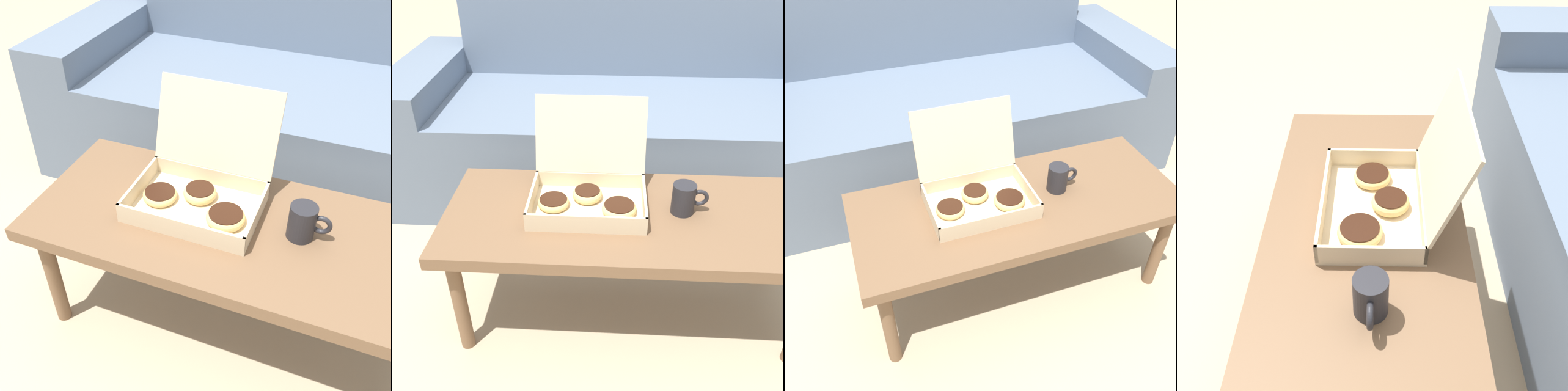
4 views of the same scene
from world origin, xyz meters
The scene contains 5 objects.
ground_plane centered at (0.00, 0.00, 0.00)m, with size 12.00×12.00×0.00m, color tan.
couch centered at (0.00, 0.85, 0.31)m, with size 2.12×0.90×0.92m.
coffee_table centered at (0.00, -0.09, 0.37)m, with size 1.15×0.48×0.42m.
pastry_box centered at (-0.13, -0.03, 0.47)m, with size 0.35×0.33×0.29m.
coffee_mug centered at (0.16, -0.07, 0.47)m, with size 0.11×0.07×0.10m.
Camera 3 is at (-0.52, -1.18, 1.45)m, focal length 42.00 mm.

